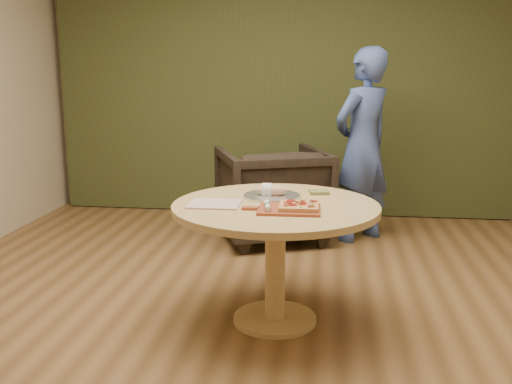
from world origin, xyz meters
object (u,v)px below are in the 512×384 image
at_px(pizza_paddle, 287,209).
at_px(armchair, 272,189).
at_px(pedestal_table, 275,227).
at_px(bread_roll, 270,190).
at_px(flatbread_pizza, 299,206).
at_px(serving_tray, 272,196).
at_px(cutlery_roll, 267,206).
at_px(person_standing, 363,146).

bearing_deg(pizza_paddle, armchair, 96.95).
xyz_separation_m(pedestal_table, pizza_paddle, (0.08, -0.16, 0.15)).
xyz_separation_m(pedestal_table, bread_roll, (-0.05, 0.17, 0.18)).
distance_m(pedestal_table, flatbread_pizza, 0.27).
xyz_separation_m(serving_tray, armchair, (-0.15, 1.57, -0.29)).
distance_m(cutlery_roll, bread_roll, 0.35).
xyz_separation_m(bread_roll, person_standing, (0.65, 1.67, 0.07)).
distance_m(pizza_paddle, cutlery_roll, 0.12).
relative_size(serving_tray, armchair, 0.38).
relative_size(pizza_paddle, flatbread_pizza, 1.99).
relative_size(pedestal_table, serving_tray, 3.47).
bearing_deg(person_standing, armchair, -37.59).
distance_m(pizza_paddle, bread_roll, 0.36).
xyz_separation_m(flatbread_pizza, cutlery_roll, (-0.18, -0.03, 0.00)).
distance_m(bread_roll, armchair, 1.61).
relative_size(serving_tray, person_standing, 0.21).
bearing_deg(pedestal_table, pizza_paddle, -62.33).
relative_size(serving_tray, bread_roll, 1.84).
bearing_deg(flatbread_pizza, cutlery_roll, -170.31).
bearing_deg(person_standing, pedestal_table, 27.11).
distance_m(pizza_paddle, flatbread_pizza, 0.07).
distance_m(pedestal_table, armchair, 1.76).
height_order(bread_roll, armchair, armchair).
distance_m(pizza_paddle, serving_tray, 0.35).
distance_m(pedestal_table, bread_roll, 0.26).
bearing_deg(pizza_paddle, serving_tray, 109.03).
height_order(pedestal_table, flatbread_pizza, flatbread_pizza).
bearing_deg(pedestal_table, cutlery_roll, -100.05).
height_order(pedestal_table, bread_roll, bread_roll).
distance_m(pizza_paddle, person_standing, 2.07).
relative_size(flatbread_pizza, armchair, 0.24).
xyz_separation_m(serving_tray, person_standing, (0.64, 1.67, 0.11)).
relative_size(flatbread_pizza, bread_roll, 1.17).
height_order(flatbread_pizza, armchair, armchair).
bearing_deg(armchair, cutlery_roll, 73.57).
bearing_deg(person_standing, pizza_paddle, 30.60).
distance_m(pedestal_table, pizza_paddle, 0.23).
height_order(pizza_paddle, serving_tray, serving_tray).
bearing_deg(cutlery_roll, pedestal_table, 69.99).
height_order(pizza_paddle, person_standing, person_standing).
bearing_deg(bread_roll, armchair, 95.31).
bearing_deg(cutlery_roll, bread_roll, 83.09).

